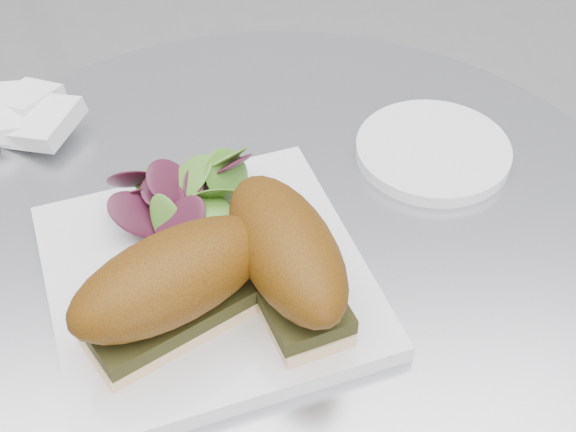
% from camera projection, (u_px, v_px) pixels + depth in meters
% --- Properties ---
extents(table, '(0.70, 0.70, 0.73)m').
position_uv_depth(table, '(280.00, 408.00, 0.85)').
color(table, '#B3B5BB').
rests_on(table, ground).
extents(plate, '(0.30, 0.30, 0.02)m').
position_uv_depth(plate, '(208.00, 279.00, 0.65)').
color(plate, silver).
rests_on(plate, table).
extents(sandwich_left, '(0.18, 0.15, 0.08)m').
position_uv_depth(sandwich_left, '(173.00, 285.00, 0.58)').
color(sandwich_left, beige).
rests_on(sandwich_left, plate).
extents(sandwich_right, '(0.11, 0.17, 0.08)m').
position_uv_depth(sandwich_right, '(286.00, 256.00, 0.60)').
color(sandwich_right, beige).
rests_on(sandwich_right, plate).
extents(salad, '(0.11, 0.11, 0.05)m').
position_uv_depth(salad, '(169.00, 189.00, 0.68)').
color(salad, '#659B32').
rests_on(salad, plate).
extents(napkin, '(0.11, 0.11, 0.02)m').
position_uv_depth(napkin, '(24.00, 124.00, 0.79)').
color(napkin, white).
rests_on(napkin, table).
extents(saucer, '(0.15, 0.15, 0.01)m').
position_uv_depth(saucer, '(433.00, 151.00, 0.77)').
color(saucer, silver).
rests_on(saucer, table).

